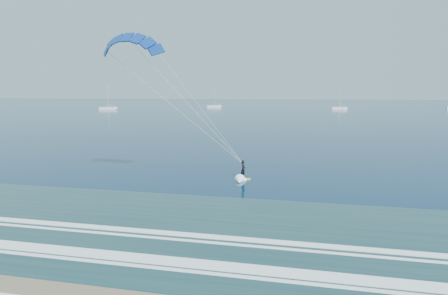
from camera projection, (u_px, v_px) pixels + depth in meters
name	position (u px, v px, depth m)	size (l,w,h in m)	color
kitesurfer_rig	(188.00, 104.00, 38.17)	(13.96, 8.58, 15.24)	yellow
sailboat_0	(108.00, 108.00, 201.04)	(8.99, 2.40, 12.19)	silver
sailboat_1	(214.00, 106.00, 226.62)	(7.71, 2.40, 10.72)	silver
sailboat_2	(339.00, 108.00, 202.24)	(7.12, 2.40, 10.09)	silver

